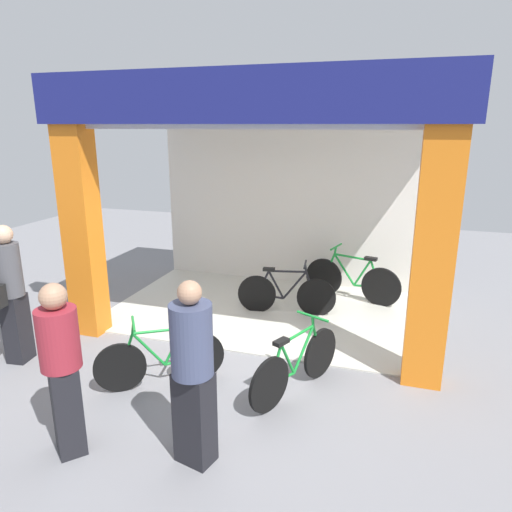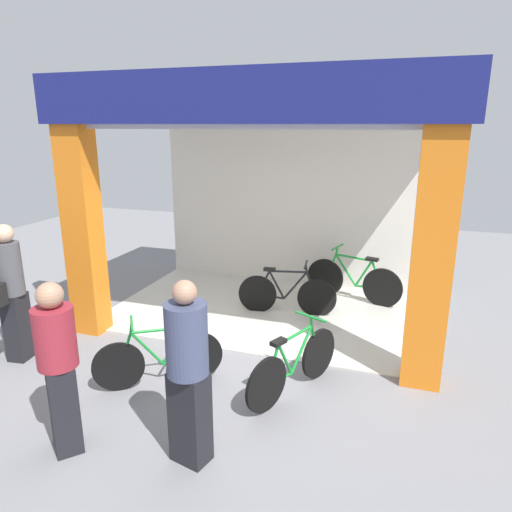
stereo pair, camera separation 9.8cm
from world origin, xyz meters
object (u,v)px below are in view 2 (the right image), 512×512
Objects in this scene: bicycle_inside_0 at (353,280)px; bicycle_parked_1 at (159,358)px; pedestrian_2 at (188,371)px; bicycle_inside_1 at (287,294)px; pedestrian_1 at (11,292)px; pedestrian_3 at (59,366)px; bicycle_parked_0 at (294,365)px.

bicycle_inside_0 is 3.90m from bicycle_parked_1.
pedestrian_2 is (0.92, -1.05, 0.58)m from bicycle_parked_1.
pedestrian_2 is at bearing -89.18° from bicycle_inside_1.
bicycle_inside_1 is 3.62m from pedestrian_2.
pedestrian_1 is at bearing 161.28° from pedestrian_2.
pedestrian_1 reaches higher than bicycle_inside_0.
pedestrian_2 is 1.21m from pedestrian_3.
pedestrian_1 is (-2.92, -2.56, 0.59)m from bicycle_inside_1.
bicycle_inside_1 is 3.93m from pedestrian_1.
bicycle_parked_1 is 0.76× the size of pedestrian_3.
pedestrian_3 is (-0.26, -1.28, 0.54)m from bicycle_parked_1.
pedestrian_2 reaches higher than bicycle_inside_0.
pedestrian_3 reaches higher than bicycle_parked_0.
bicycle_inside_1 is 1.09× the size of bicycle_parked_0.
bicycle_inside_1 is at bearing 90.82° from pedestrian_2.
pedestrian_2 reaches higher than bicycle_inside_1.
bicycle_parked_0 is 3.66m from pedestrian_1.
bicycle_inside_0 is 4.62m from pedestrian_2.
bicycle_parked_1 is 1.51m from pedestrian_2.
pedestrian_2 is (0.05, -3.57, 0.56)m from bicycle_inside_1.
pedestrian_1 reaches higher than pedestrian_3.
pedestrian_1 reaches higher than pedestrian_2.
pedestrian_2 is (-0.89, -4.51, 0.53)m from bicycle_inside_0.
pedestrian_1 is (-2.05, -0.04, 0.60)m from bicycle_parked_1.
bicycle_parked_0 is at bearing -73.04° from bicycle_inside_1.
bicycle_parked_1 is (-1.81, -3.45, -0.04)m from bicycle_inside_0.
bicycle_parked_0 is at bearing 65.58° from pedestrian_2.
bicycle_inside_0 is at bearing 62.31° from bicycle_parked_1.
bicycle_inside_1 is 1.25× the size of bicycle_parked_1.
bicycle_inside_1 is 0.87× the size of pedestrian_1.
pedestrian_2 is at bearing -18.72° from pedestrian_1.
pedestrian_2 is at bearing -48.79° from bicycle_parked_1.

